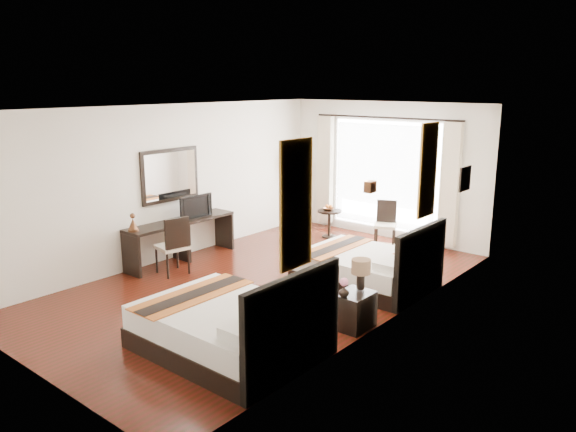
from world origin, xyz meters
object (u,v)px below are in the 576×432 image
Objects in this scene: bed_far at (369,268)px; vase at (344,290)px; nightstand at (354,310)px; side_table at (329,224)px; window_chair at (385,232)px; console_desk at (181,240)px; television at (193,206)px; table_lamp at (361,269)px; fruit_bowl at (328,209)px; floor_lamp at (294,167)px; bed_near at (232,327)px; desk_chair at (173,256)px.

vase is at bearing -68.59° from bed_far.
side_table is at bearing 129.73° from nightstand.
vase is at bearing -1.78° from window_chair.
television reaches higher than console_desk.
table_lamp is at bearing 85.25° from vase.
fruit_bowl is (-2.16, 1.91, 0.32)m from bed_far.
side_table is (1.11, -0.18, -1.06)m from floor_lamp.
bed_near is 2.10× the size of desk_chair.
console_desk is at bearing 149.16° from bed_near.
bed_near is 1.32× the size of floor_lamp.
console_desk is at bearing -110.97° from side_table.
television reaches higher than table_lamp.
vase is (-0.03, -0.20, 0.33)m from nightstand.
side_table is 2.40× the size of fruit_bowl.
bed_near is 5.36m from side_table.
fruit_bowl is at bearing -89.93° from desk_chair.
floor_lamp is at bearing 89.34° from console_desk.
side_table is (-2.85, 3.43, 0.04)m from nightstand.
console_desk is at bearing -60.96° from window_chair.
vase is 0.16× the size of window_chair.
bed_far reaches higher than desk_chair.
television is at bearing -63.44° from window_chair.
television is (-3.28, -0.76, 0.68)m from bed_far.
fruit_bowl is at bearing -103.90° from window_chair.
window_chair reaches higher than vase.
television is 1.27× the size of side_table.
table_lamp reaches higher than side_table.
bed_far is at bearing -42.03° from side_table.
bed_far reaches higher than table_lamp.
bed_near is at bearing -119.14° from vase.
window_chair is at bearing 114.27° from nightstand.
fruit_bowl is at bearing 138.50° from bed_far.
bed_near reaches higher than desk_chair.
desk_chair reaches higher than side_table.
side_table reaches higher than nightstand.
nightstand is at bearing -166.74° from desk_chair.
vase is (-0.03, -0.35, -0.21)m from table_lamp.
desk_chair reaches higher than vase.
desk_chair is 3.91m from floor_lamp.
bed_far is 8.27× the size of fruit_bowl.
bed_far reaches higher than window_chair.
table_lamp is 5.29m from floor_lamp.
table_lamp is 0.56× the size of television.
console_desk is (-3.24, 1.93, 0.07)m from bed_near.
floor_lamp reaches higher than side_table.
bed_near is 0.96× the size of console_desk.
bed_near is 5.34m from fruit_bowl.
bed_near is 14.66× the size of vase.
bed_far reaches higher than console_desk.
bed_near is at bearing -124.30° from television.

